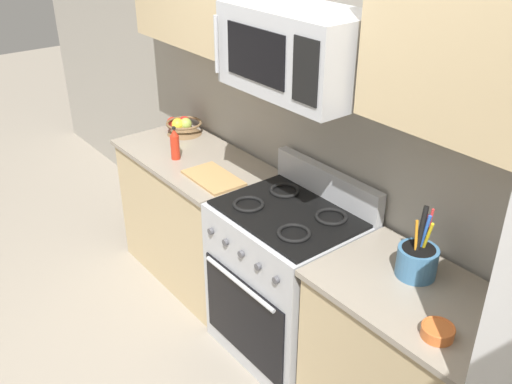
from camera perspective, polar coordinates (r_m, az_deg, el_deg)
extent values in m
cube|color=#9E998E|center=(3.04, 8.88, 6.34)|extent=(8.00, 0.10, 2.60)
cube|color=tan|center=(3.87, -6.11, -2.64)|extent=(1.07, 0.57, 0.88)
cube|color=gray|center=(3.66, -6.47, 3.48)|extent=(1.11, 0.61, 0.03)
cube|color=#B2B5BA|center=(3.23, 3.11, -9.23)|extent=(0.76, 0.61, 0.91)
cube|color=black|center=(3.14, -1.29, -12.67)|extent=(0.67, 0.01, 0.51)
cylinder|color=#B2B5BA|center=(2.96, -1.75, -9.14)|extent=(0.57, 0.02, 0.02)
cube|color=black|center=(2.97, 3.34, -2.12)|extent=(0.73, 0.55, 0.02)
cube|color=#B2B5BA|center=(3.10, 7.19, 0.78)|extent=(0.76, 0.06, 0.18)
torus|color=black|center=(3.01, -0.76, -1.24)|extent=(0.17, 0.17, 0.02)
torus|color=black|center=(2.77, 3.84, -4.15)|extent=(0.17, 0.17, 0.02)
torus|color=black|center=(3.16, 2.91, 0.17)|extent=(0.17, 0.17, 0.02)
torus|color=black|center=(2.93, 7.57, -2.48)|extent=(0.17, 0.17, 0.02)
cylinder|color=#4C4C51|center=(3.06, -4.59, -3.96)|extent=(0.04, 0.02, 0.04)
cylinder|color=#4C4C51|center=(2.96, -3.10, -5.08)|extent=(0.04, 0.02, 0.04)
cylinder|color=#4C4C51|center=(2.87, -1.51, -6.27)|extent=(0.04, 0.02, 0.04)
cylinder|color=#4C4C51|center=(2.78, 0.19, -7.52)|extent=(0.04, 0.02, 0.04)
cylinder|color=#4C4C51|center=(2.70, 2.02, -8.86)|extent=(0.04, 0.02, 0.04)
cube|color=tan|center=(2.83, 14.60, -17.21)|extent=(0.83, 0.57, 0.88)
cube|color=gray|center=(2.54, 15.85, -9.93)|extent=(0.87, 0.61, 0.03)
cube|color=#B2B5BA|center=(2.67, 4.36, 14.01)|extent=(0.73, 0.40, 0.39)
cube|color=black|center=(2.59, -0.09, 13.65)|extent=(0.40, 0.01, 0.24)
cube|color=black|center=(2.35, 5.00, 12.00)|extent=(0.15, 0.01, 0.27)
cylinder|color=#B2B5BA|center=(2.78, -4.02, 14.61)|extent=(0.02, 0.02, 0.27)
cube|color=tan|center=(2.20, 22.30, 15.05)|extent=(0.86, 0.34, 0.80)
cylinder|color=teal|center=(2.59, 15.89, -6.77)|extent=(0.18, 0.18, 0.14)
cylinder|color=black|center=(2.58, 15.92, -6.57)|extent=(0.15, 0.15, 0.12)
cylinder|color=blue|center=(2.55, 16.42, -4.81)|extent=(0.05, 0.02, 0.27)
cylinder|color=black|center=(2.53, 16.09, -4.65)|extent=(0.05, 0.10, 0.30)
cylinder|color=yellow|center=(2.55, 16.61, -5.08)|extent=(0.08, 0.04, 0.25)
cylinder|color=red|center=(2.55, 16.74, -4.48)|extent=(0.04, 0.01, 0.30)
cylinder|color=red|center=(2.58, 16.23, -4.61)|extent=(0.06, 0.04, 0.26)
cylinder|color=orange|center=(2.53, 15.79, -5.34)|extent=(0.04, 0.02, 0.25)
cone|color=brown|center=(3.98, -7.23, 6.38)|extent=(0.24, 0.24, 0.08)
torus|color=brown|center=(3.97, -7.27, 6.90)|extent=(0.25, 0.25, 0.02)
sphere|color=red|center=(4.00, -7.23, 7.01)|extent=(0.08, 0.08, 0.08)
sphere|color=orange|center=(3.99, -7.87, 6.85)|extent=(0.08, 0.08, 0.08)
sphere|color=yellow|center=(3.97, -7.90, 6.76)|extent=(0.08, 0.08, 0.08)
sphere|color=#9EB74C|center=(3.97, -7.09, 6.84)|extent=(0.08, 0.08, 0.08)
sphere|color=red|center=(4.08, -8.41, 6.91)|extent=(0.08, 0.08, 0.08)
cube|color=tan|center=(3.33, -4.33, 1.42)|extent=(0.38, 0.24, 0.02)
cylinder|color=red|center=(3.59, -8.15, 4.49)|extent=(0.06, 0.06, 0.16)
cone|color=red|center=(3.55, -8.26, 5.96)|extent=(0.05, 0.05, 0.04)
cylinder|color=black|center=(3.54, -8.29, 6.40)|extent=(0.02, 0.02, 0.01)
cylinder|color=#D1662D|center=(2.32, 17.83, -13.26)|extent=(0.13, 0.13, 0.04)
torus|color=#D1662D|center=(2.30, 17.91, -12.84)|extent=(0.13, 0.13, 0.01)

